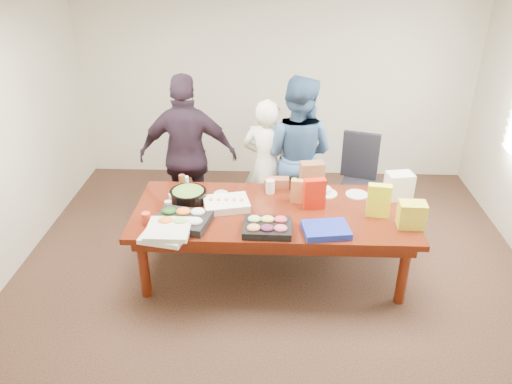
{
  "coord_description": "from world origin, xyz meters",
  "views": [
    {
      "loc": [
        0.0,
        -4.37,
        3.24
      ],
      "look_at": [
        -0.18,
        0.1,
        0.9
      ],
      "focal_mm": 35.06,
      "sensor_mm": 36.0,
      "label": 1
    }
  ],
  "objects_px": {
    "person_right": "(297,155)",
    "sheet_cake": "(226,204)",
    "salad_bowl": "(188,196)",
    "conference_table": "(273,241)",
    "person_center": "(266,166)",
    "office_chair": "(360,184)"
  },
  "relations": [
    {
      "from": "conference_table",
      "to": "salad_bowl",
      "type": "xyz_separation_m",
      "value": [
        -0.88,
        0.15,
        0.44
      ]
    },
    {
      "from": "person_center",
      "to": "person_right",
      "type": "relative_size",
      "value": 0.86
    },
    {
      "from": "office_chair",
      "to": "person_center",
      "type": "bearing_deg",
      "value": -156.42
    },
    {
      "from": "conference_table",
      "to": "person_center",
      "type": "xyz_separation_m",
      "value": [
        -0.09,
        0.96,
        0.43
      ]
    },
    {
      "from": "conference_table",
      "to": "sheet_cake",
      "type": "xyz_separation_m",
      "value": [
        -0.48,
        0.04,
        0.41
      ]
    },
    {
      "from": "person_right",
      "to": "sheet_cake",
      "type": "relative_size",
      "value": 4.19
    },
    {
      "from": "salad_bowl",
      "to": "person_right",
      "type": "bearing_deg",
      "value": 36.35
    },
    {
      "from": "office_chair",
      "to": "person_center",
      "type": "height_order",
      "value": "person_center"
    },
    {
      "from": "sheet_cake",
      "to": "office_chair",
      "type": "bearing_deg",
      "value": 20.46
    },
    {
      "from": "conference_table",
      "to": "office_chair",
      "type": "height_order",
      "value": "office_chair"
    },
    {
      "from": "conference_table",
      "to": "person_right",
      "type": "distance_m",
      "value": 1.16
    },
    {
      "from": "office_chair",
      "to": "person_right",
      "type": "relative_size",
      "value": 0.57
    },
    {
      "from": "person_center",
      "to": "person_right",
      "type": "distance_m",
      "value": 0.37
    },
    {
      "from": "person_right",
      "to": "salad_bowl",
      "type": "relative_size",
      "value": 4.91
    },
    {
      "from": "person_right",
      "to": "salad_bowl",
      "type": "height_order",
      "value": "person_right"
    },
    {
      "from": "office_chair",
      "to": "person_right",
      "type": "xyz_separation_m",
      "value": [
        -0.79,
        -0.09,
        0.4
      ]
    },
    {
      "from": "office_chair",
      "to": "salad_bowl",
      "type": "relative_size",
      "value": 2.79
    },
    {
      "from": "conference_table",
      "to": "salad_bowl",
      "type": "bearing_deg",
      "value": 170.32
    },
    {
      "from": "sheet_cake",
      "to": "person_right",
      "type": "bearing_deg",
      "value": 38.49
    },
    {
      "from": "sheet_cake",
      "to": "salad_bowl",
      "type": "relative_size",
      "value": 1.17
    },
    {
      "from": "person_center",
      "to": "sheet_cake",
      "type": "distance_m",
      "value": 1.0
    },
    {
      "from": "sheet_cake",
      "to": "conference_table",
      "type": "bearing_deg",
      "value": -18.59
    }
  ]
}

